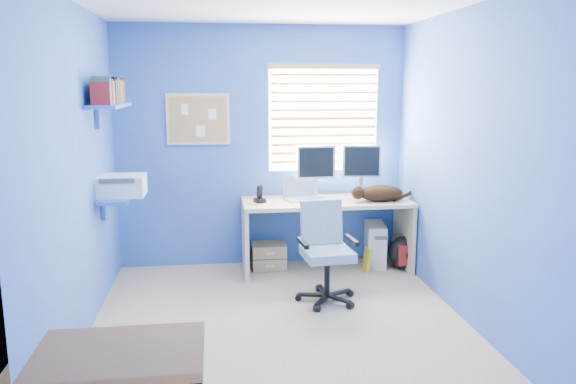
{
  "coord_description": "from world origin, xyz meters",
  "views": [
    {
      "loc": [
        -0.5,
        -4.24,
        1.89
      ],
      "look_at": [
        0.15,
        0.65,
        0.95
      ],
      "focal_mm": 35.0,
      "sensor_mm": 36.0,
      "label": 1
    }
  ],
  "objects": [
    {
      "name": "wall_back",
      "position": [
        0.0,
        1.6,
        1.25
      ],
      "size": [
        3.0,
        0.01,
        2.5
      ],
      "primitive_type": "cube",
      "color": "#3951A5",
      "rests_on": "ground"
    },
    {
      "name": "monitor_left",
      "position": [
        0.54,
        1.42,
        1.01
      ],
      "size": [
        0.41,
        0.15,
        0.54
      ],
      "primitive_type": "cube",
      "rotation": [
        0.0,
        0.0,
        0.08
      ],
      "color": "silver",
      "rests_on": "desk"
    },
    {
      "name": "ceiling",
      "position": [
        0.0,
        0.0,
        2.5
      ],
      "size": [
        3.0,
        3.2,
        0.0
      ],
      "primitive_type": "cube",
      "color": "white",
      "rests_on": "wall_back"
    },
    {
      "name": "floor",
      "position": [
        0.0,
        0.0,
        0.0
      ],
      "size": [
        3.0,
        3.2,
        0.0
      ],
      "primitive_type": "cube",
      "color": "tan",
      "rests_on": "ground"
    },
    {
      "name": "cd_spindle",
      "position": [
        1.27,
        1.49,
        0.78
      ],
      "size": [
        0.13,
        0.13,
        0.07
      ],
      "primitive_type": "cylinder",
      "color": "silver",
      "rests_on": "desk"
    },
    {
      "name": "yellow_book",
      "position": [
        1.04,
        1.15,
        0.12
      ],
      "size": [
        0.03,
        0.17,
        0.24
      ],
      "primitive_type": "cube",
      "color": "yellow",
      "rests_on": "floor"
    },
    {
      "name": "laptop",
      "position": [
        0.38,
        1.29,
        0.85
      ],
      "size": [
        0.38,
        0.32,
        0.22
      ],
      "primitive_type": "cube",
      "rotation": [
        0.0,
        0.0,
        0.21
      ],
      "color": "silver",
      "rests_on": "desk"
    },
    {
      "name": "backpack",
      "position": [
        1.43,
        1.17,
        0.18
      ],
      "size": [
        0.33,
        0.27,
        0.35
      ],
      "primitive_type": "ellipsoid",
      "rotation": [
        0.0,
        0.0,
        0.12
      ],
      "color": "black",
      "rests_on": "floor"
    },
    {
      "name": "wall_front",
      "position": [
        0.0,
        -1.6,
        1.25
      ],
      "size": [
        3.0,
        0.01,
        2.5
      ],
      "primitive_type": "cube",
      "color": "#3951A5",
      "rests_on": "ground"
    },
    {
      "name": "drawer_boxes",
      "position": [
        0.04,
        1.38,
        0.14
      ],
      "size": [
        0.35,
        0.28,
        0.27
      ],
      "primitive_type": "cube",
      "color": "tan",
      "rests_on": "floor"
    },
    {
      "name": "mug",
      "position": [
        1.22,
        1.35,
        0.79
      ],
      "size": [
        0.1,
        0.09,
        0.1
      ],
      "primitive_type": "imported",
      "color": "#1B6A59",
      "rests_on": "desk"
    },
    {
      "name": "wall_right",
      "position": [
        1.5,
        0.0,
        1.25
      ],
      "size": [
        0.01,
        3.2,
        2.5
      ],
      "primitive_type": "cube",
      "color": "#3951A5",
      "rests_on": "ground"
    },
    {
      "name": "monitor_right",
      "position": [
        1.03,
        1.43,
        1.01
      ],
      "size": [
        0.41,
        0.17,
        0.54
      ],
      "primitive_type": "cube",
      "rotation": [
        0.0,
        0.0,
        -0.14
      ],
      "color": "silver",
      "rests_on": "desk"
    },
    {
      "name": "wall_left",
      "position": [
        -1.5,
        0.0,
        1.25
      ],
      "size": [
        0.01,
        3.2,
        2.5
      ],
      "primitive_type": "cube",
      "color": "#3951A5",
      "rests_on": "ground"
    },
    {
      "name": "corkboard",
      "position": [
        -0.65,
        1.58,
        1.55
      ],
      "size": [
        0.64,
        0.02,
        0.52
      ],
      "color": "#D7B382",
      "rests_on": "ground"
    },
    {
      "name": "office_chair",
      "position": [
        0.46,
        0.44,
        0.33
      ],
      "size": [
        0.55,
        0.55,
        0.88
      ],
      "color": "black",
      "rests_on": "floor"
    },
    {
      "name": "cat",
      "position": [
        1.16,
        1.13,
        0.82
      ],
      "size": [
        0.48,
        0.28,
        0.16
      ],
      "primitive_type": "ellipsoid",
      "rotation": [
        0.0,
        0.0,
        0.09
      ],
      "color": "black",
      "rests_on": "desk"
    },
    {
      "name": "phone",
      "position": [
        -0.06,
        1.24,
        0.82
      ],
      "size": [
        0.12,
        0.14,
        0.17
      ],
      "primitive_type": "cube",
      "rotation": [
        0.0,
        0.0,
        0.39
      ],
      "color": "black",
      "rests_on": "desk"
    },
    {
      "name": "wall_shelves",
      "position": [
        -1.35,
        0.75,
        1.43
      ],
      "size": [
        0.42,
        0.9,
        1.05
      ],
      "color": "blue",
      "rests_on": "ground"
    },
    {
      "name": "tower_pc",
      "position": [
        1.18,
        1.35,
        0.23
      ],
      "size": [
        0.26,
        0.46,
        0.45
      ],
      "primitive_type": "cube",
      "rotation": [
        0.0,
        0.0,
        -0.16
      ],
      "color": "beige",
      "rests_on": "floor"
    },
    {
      "name": "window_blinds",
      "position": [
        0.65,
        1.57,
        1.55
      ],
      "size": [
        1.15,
        0.05,
        1.1
      ],
      "color": "white",
      "rests_on": "ground"
    },
    {
      "name": "desk",
      "position": [
        0.63,
        1.26,
        0.37
      ],
      "size": [
        1.71,
        0.65,
        0.74
      ],
      "primitive_type": "cube",
      "color": "#D7B382",
      "rests_on": "floor"
    }
  ]
}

